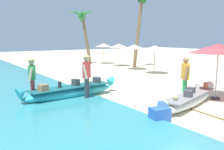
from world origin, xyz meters
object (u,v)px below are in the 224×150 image
(patio_umbrella_large, at_px, (218,49))
(person_vendor_hatted, at_px, (87,73))
(palm_tree_tall_inland, at_px, (82,19))
(boat_cyan_midground, at_px, (71,91))
(person_vendor_assistant, at_px, (32,76))
(cooler_box, at_px, (160,115))
(palm_tree_leaning_seaward, at_px, (141,5))
(boat_white_foreground, at_px, (190,99))
(person_tourist_customer, at_px, (185,76))
(paddle, at_px, (213,116))

(patio_umbrella_large, bearing_deg, person_vendor_hatted, 146.88)
(patio_umbrella_large, distance_m, palm_tree_tall_inland, 14.83)
(person_vendor_hatted, bearing_deg, boat_cyan_midground, 123.47)
(person_vendor_hatted, height_order, person_vendor_assistant, person_vendor_hatted)
(cooler_box, bearing_deg, palm_tree_leaning_seaward, 62.13)
(boat_white_foreground, bearing_deg, palm_tree_tall_inland, 76.73)
(palm_tree_tall_inland, height_order, palm_tree_leaning_seaward, palm_tree_leaning_seaward)
(cooler_box, bearing_deg, person_tourist_customer, 35.72)
(boat_cyan_midground, bearing_deg, person_vendor_assistant, 169.79)
(person_vendor_hatted, relative_size, person_vendor_assistant, 1.05)
(person_tourist_customer, height_order, person_vendor_assistant, person_vendor_assistant)
(person_vendor_hatted, xyz_separation_m, palm_tree_tall_inland, (6.08, 11.79, 3.07))
(person_vendor_assistant, bearing_deg, palm_tree_leaning_seaward, 30.25)
(person_vendor_assistant, distance_m, paddle, 6.37)
(person_vendor_hatted, distance_m, patio_umbrella_large, 5.16)
(paddle, bearing_deg, palm_tree_leaning_seaward, 58.24)
(person_tourist_customer, relative_size, patio_umbrella_large, 0.76)
(boat_cyan_midground, bearing_deg, palm_tree_leaning_seaward, 34.91)
(palm_tree_tall_inland, distance_m, palm_tree_leaning_seaward, 5.56)
(patio_umbrella_large, bearing_deg, person_tourist_customer, 154.06)
(paddle, bearing_deg, patio_umbrella_large, 30.79)
(boat_white_foreground, bearing_deg, paddle, -110.77)
(person_tourist_customer, bearing_deg, cooler_box, -155.48)
(boat_white_foreground, height_order, boat_cyan_midground, boat_cyan_midground)
(paddle, bearing_deg, boat_white_foreground, 69.23)
(person_tourist_customer, bearing_deg, palm_tree_tall_inland, 77.88)
(patio_umbrella_large, xyz_separation_m, paddle, (-2.08, -1.24, -1.95))
(person_vendor_hatted, xyz_separation_m, person_tourist_customer, (3.07, -2.20, -0.11))
(boat_cyan_midground, distance_m, paddle, 5.28)
(boat_cyan_midground, xyz_separation_m, palm_tree_leaning_seaward, (9.54, 6.66, 4.79))
(boat_cyan_midground, bearing_deg, person_vendor_hatted, -56.53)
(person_tourist_customer, relative_size, palm_tree_leaning_seaward, 0.27)
(boat_white_foreground, height_order, cooler_box, boat_white_foreground)
(boat_cyan_midground, height_order, palm_tree_tall_inland, palm_tree_tall_inland)
(palm_tree_leaning_seaward, bearing_deg, boat_cyan_midground, -145.09)
(palm_tree_tall_inland, relative_size, palm_tree_leaning_seaward, 0.81)
(palm_tree_tall_inland, bearing_deg, palm_tree_leaning_seaward, -55.91)
(person_vendor_assistant, xyz_separation_m, cooler_box, (2.36, -4.21, -0.80))
(person_tourist_customer, distance_m, patio_umbrella_large, 1.67)
(paddle, bearing_deg, person_vendor_assistant, 129.46)
(boat_white_foreground, bearing_deg, person_vendor_assistant, 140.73)
(patio_umbrella_large, distance_m, paddle, 3.11)
(boat_cyan_midground, height_order, person_tourist_customer, person_tourist_customer)
(paddle, bearing_deg, cooler_box, 158.20)
(boat_white_foreground, xyz_separation_m, palm_tree_leaning_seaward, (6.51, 10.05, 4.83))
(boat_cyan_midground, xyz_separation_m, cooler_box, (0.93, -3.95, -0.08))
(boat_cyan_midground, height_order, person_vendor_hatted, person_vendor_hatted)
(palm_tree_leaning_seaward, bearing_deg, boat_white_foreground, -122.94)
(person_vendor_assistant, relative_size, paddle, 0.98)
(boat_cyan_midground, height_order, palm_tree_leaning_seaward, palm_tree_leaning_seaward)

